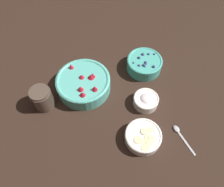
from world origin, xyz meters
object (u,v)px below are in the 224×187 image
object	(u,v)px
bowl_bananas	(143,137)
bowl_blueberries	(144,63)
bowl_strawberries	(83,83)
jar_chocolate	(42,99)
bowl_cream	(146,100)

from	to	relation	value
bowl_bananas	bowl_blueberries	bearing A→B (deg)	-104.01
bowl_strawberries	jar_chocolate	size ratio (longest dim) A/B	2.34
bowl_strawberries	bowl_blueberries	xyz separation A→B (m)	(-0.30, -0.07, -0.01)
bowl_blueberries	jar_chocolate	xyz separation A→B (m)	(0.48, 0.13, 0.01)
bowl_bananas	bowl_cream	world-z (taller)	bowl_cream
bowl_strawberries	bowl_cream	xyz separation A→B (m)	(-0.26, 0.12, -0.01)
bowl_bananas	jar_chocolate	xyz separation A→B (m)	(0.39, -0.23, 0.02)
bowl_strawberries	bowl_bananas	distance (m)	0.35
bowl_blueberries	bowl_bananas	distance (m)	0.37
bowl_strawberries	jar_chocolate	distance (m)	0.19
bowl_blueberries	bowl_bananas	xyz separation A→B (m)	(0.09, 0.36, -0.01)
bowl_bananas	jar_chocolate	bearing A→B (deg)	-30.11
bowl_blueberries	bowl_cream	world-z (taller)	bowl_blueberries
bowl_blueberries	jar_chocolate	bearing A→B (deg)	15.38
bowl_bananas	bowl_cream	distance (m)	0.17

